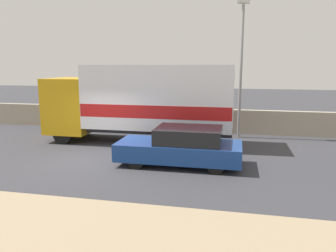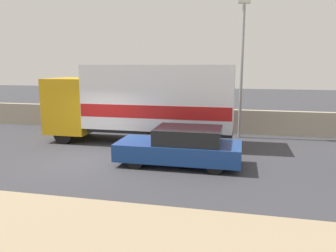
{
  "view_description": "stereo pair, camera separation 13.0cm",
  "coord_description": "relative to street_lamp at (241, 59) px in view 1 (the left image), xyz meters",
  "views": [
    {
      "loc": [
        5.42,
        -11.17,
        3.55
      ],
      "look_at": [
        2.72,
        1.57,
        1.11
      ],
      "focal_mm": 35.0,
      "sensor_mm": 36.0,
      "label": 1
    },
    {
      "loc": [
        5.55,
        -11.15,
        3.55
      ],
      "look_at": [
        2.72,
        1.57,
        1.11
      ],
      "focal_mm": 35.0,
      "sensor_mm": 36.0,
      "label": 2
    }
  ],
  "objects": [
    {
      "name": "ground_plane",
      "position": [
        -5.54,
        -5.17,
        -3.83
      ],
      "size": [
        80.0,
        80.0,
        0.0
      ],
      "primitive_type": "plane",
      "color": "#38383D"
    },
    {
      "name": "pedestrian",
      "position": [
        -10.03,
        0.19,
        -2.92
      ],
      "size": [
        0.38,
        0.38,
        1.74
      ],
      "color": "#473828",
      "rests_on": "ground_plane"
    },
    {
      "name": "street_lamp",
      "position": [
        0.0,
        0.0,
        0.0
      ],
      "size": [
        0.56,
        0.28,
        6.56
      ],
      "color": "gray",
      "rests_on": "ground_plane"
    },
    {
      "name": "box_truck",
      "position": [
        -4.33,
        -2.07,
        -1.9
      ],
      "size": [
        8.55,
        2.43,
        3.56
      ],
      "rotation": [
        0.0,
        0.0,
        3.14
      ],
      "color": "gold",
      "rests_on": "ground_plane"
    },
    {
      "name": "stone_wall_backdrop",
      "position": [
        -5.54,
        0.93,
        -3.2
      ],
      "size": [
        60.0,
        0.35,
        1.26
      ],
      "color": "#A39984",
      "rests_on": "ground_plane"
    },
    {
      "name": "car_hatchback",
      "position": [
        -1.99,
        -5.13,
        -3.15
      ],
      "size": [
        4.41,
        1.82,
        1.38
      ],
      "rotation": [
        0.0,
        0.0,
        3.14
      ],
      "color": "navy",
      "rests_on": "ground_plane"
    }
  ]
}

